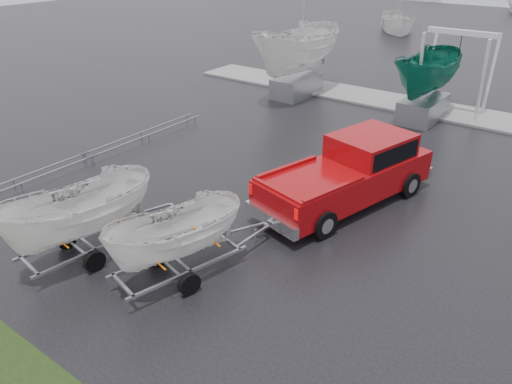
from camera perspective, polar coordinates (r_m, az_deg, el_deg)
name	(u,v)px	position (r m, az deg, el deg)	size (l,w,h in m)	color
ground_plane	(307,209)	(16.75, 5.88, -1.92)	(120.00, 120.00, 0.00)	black
dock	(438,110)	(27.91, 20.06, 8.79)	(30.00, 3.00, 0.12)	gray
pickup_truck	(353,170)	(17.02, 11.08, 2.53)	(3.80, 6.97, 2.20)	#92070B
trailer_hitched	(173,195)	(12.42, -9.44, -0.37)	(2.03, 3.78, 4.48)	gray
trailer_parked	(71,168)	(13.83, -20.34, 2.60)	(1.95, 3.73, 5.07)	gray
boat_hoist	(457,61)	(27.13, 22.03, 13.76)	(3.30, 2.18, 4.12)	silver
keelboat_0	(299,15)	(28.15, 4.98, 19.56)	(2.76, 3.20, 10.94)	gray
keelboat_1	(433,47)	(25.47, 19.55, 15.39)	(2.24, 3.20, 7.06)	gray
mast_rack_0	(145,134)	(22.66, -12.61, 6.53)	(0.56, 6.50, 0.06)	gray
mast_rack_1	(17,182)	(19.63, -25.64, 1.08)	(0.56, 6.50, 0.06)	gray
moored_boat_0	(396,32)	(51.51, 15.76, 17.24)	(3.78, 3.81, 11.62)	silver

